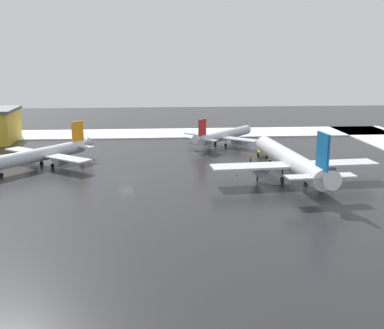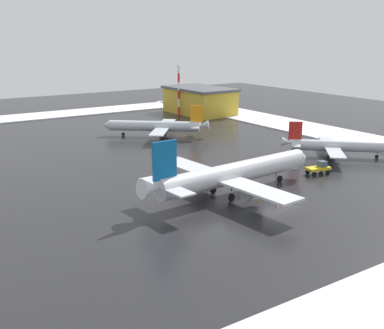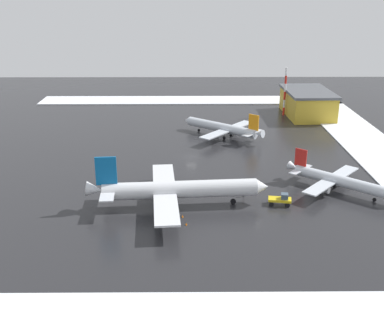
% 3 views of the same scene
% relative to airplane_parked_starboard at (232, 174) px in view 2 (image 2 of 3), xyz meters
% --- Properties ---
extents(ground_plane, '(240.00, 240.00, 0.00)m').
position_rel_airplane_parked_starboard_xyz_m(ground_plane, '(30.18, -3.31, -3.61)').
color(ground_plane, '#232326').
extents(snow_bank_far, '(152.00, 16.00, 0.30)m').
position_rel_airplane_parked_starboard_xyz_m(snow_bank_far, '(30.18, -53.31, -3.46)').
color(snow_bank_far, white).
rests_on(snow_bank_far, ground_plane).
extents(snow_bank_right, '(14.00, 116.00, 0.30)m').
position_rel_airplane_parked_starboard_xyz_m(snow_bank_right, '(97.18, -3.31, -3.46)').
color(snow_bank_right, white).
rests_on(snow_bank_right, ground_plane).
extents(airplane_parked_starboard, '(30.53, 36.77, 10.91)m').
position_rel_airplane_parked_starboard_xyz_m(airplane_parked_starboard, '(0.00, 0.00, 0.00)').
color(airplane_parked_starboard, silver).
rests_on(airplane_parked_starboard, ground_plane).
extents(airplane_parked_portside, '(21.27, 23.43, 8.38)m').
position_rel_airplane_parked_starboard_xyz_m(airplane_parked_portside, '(48.08, -12.79, -0.84)').
color(airplane_parked_portside, silver).
rests_on(airplane_parked_portside, ground_plane).
extents(airplane_distant_tail, '(19.42, 20.70, 7.57)m').
position_rel_airplane_parked_starboard_xyz_m(airplane_distant_tail, '(7.29, -34.92, -1.11)').
color(airplane_distant_tail, silver).
rests_on(airplane_distant_tail, ground_plane).
extents(pushback_tug, '(2.96, 4.90, 2.50)m').
position_rel_airplane_parked_starboard_xyz_m(pushback_tug, '(0.38, -21.32, -2.32)').
color(pushback_tug, gold).
rests_on(pushback_tug, ground_plane).
extents(ground_crew_beside_wing, '(0.36, 0.36, 1.71)m').
position_rel_airplane_parked_starboard_xyz_m(ground_crew_beside_wing, '(4.54, -14.20, -2.64)').
color(ground_crew_beside_wing, black).
rests_on(ground_crew_beside_wing, ground_plane).
extents(ground_crew_by_nose_gear, '(0.36, 0.36, 1.71)m').
position_rel_airplane_parked_starboard_xyz_m(ground_crew_by_nose_gear, '(6.20, 0.52, -2.64)').
color(ground_crew_by_nose_gear, black).
rests_on(ground_crew_by_nose_gear, ground_plane).
extents(antenna_mast, '(0.70, 0.70, 16.48)m').
position_rel_airplane_parked_starboard_xyz_m(antenna_mast, '(73.78, -35.61, 4.63)').
color(antenna_mast, red).
rests_on(antenna_mast, ground_plane).
extents(cargo_hangar, '(25.42, 15.70, 8.80)m').
position_rel_airplane_parked_starboard_xyz_m(cargo_hangar, '(73.35, -43.48, 0.83)').
color(cargo_hangar, gold).
rests_on(cargo_hangar, ground_plane).
extents(traffic_cone_near_nose, '(0.36, 0.36, 0.55)m').
position_rel_airplane_parked_starboard_xyz_m(traffic_cone_near_nose, '(-8.40, -2.12, -3.33)').
color(traffic_cone_near_nose, orange).
rests_on(traffic_cone_near_nose, ground_plane).
extents(traffic_cone_mid_line, '(0.36, 0.36, 0.55)m').
position_rel_airplane_parked_starboard_xyz_m(traffic_cone_mid_line, '(9.20, -3.82, -3.33)').
color(traffic_cone_mid_line, orange).
rests_on(traffic_cone_mid_line, ground_plane).
extents(traffic_cone_wingtip_side, '(0.36, 0.36, 0.55)m').
position_rel_airplane_parked_starboard_xyz_m(traffic_cone_wingtip_side, '(-5.09, -1.38, -3.33)').
color(traffic_cone_wingtip_side, orange).
rests_on(traffic_cone_wingtip_side, ground_plane).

